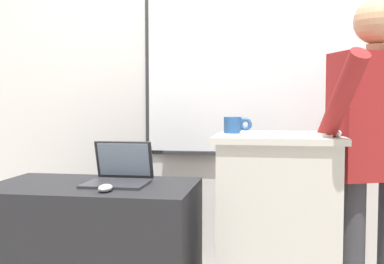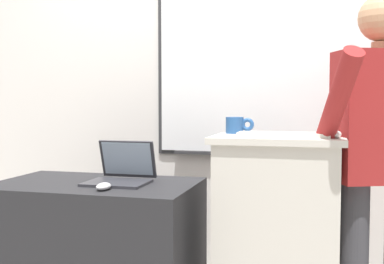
# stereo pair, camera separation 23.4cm
# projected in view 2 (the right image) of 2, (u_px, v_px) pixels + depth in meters

# --- Properties ---
(back_wall) EXTENTS (6.40, 0.17, 2.69)m
(back_wall) POSITION_uv_depth(u_px,v_px,m) (216.00, 76.00, 3.12)
(back_wall) COLOR silver
(back_wall) RESTS_ON ground_plane
(lectern_podium) EXTENTS (0.60, 0.41, 1.01)m
(lectern_podium) POSITION_uv_depth(u_px,v_px,m) (277.00, 243.00, 2.26)
(lectern_podium) COLOR #BCB7AD
(lectern_podium) RESTS_ON ground_plane
(side_desk) EXTENTS (1.01, 0.62, 0.77)m
(side_desk) POSITION_uv_depth(u_px,v_px,m) (96.00, 257.00, 2.45)
(side_desk) COLOR black
(side_desk) RESTS_ON ground_plane
(person_presenter) EXTENTS (0.57, 0.64, 1.66)m
(person_presenter) POSITION_uv_depth(u_px,v_px,m) (379.00, 149.00, 2.21)
(person_presenter) COLOR #333338
(person_presenter) RESTS_ON ground_plane
(laptop) EXTENTS (0.30, 0.29, 0.21)m
(laptop) POSITION_uv_depth(u_px,v_px,m) (122.00, 171.00, 2.44)
(laptop) COLOR #28282D
(laptop) RESTS_ON side_desk
(wireless_keyboard) EXTENTS (0.41, 0.14, 0.02)m
(wireless_keyboard) POSITION_uv_depth(u_px,v_px,m) (283.00, 135.00, 2.17)
(wireless_keyboard) COLOR beige
(wireless_keyboard) RESTS_ON lectern_podium
(computer_mouse_by_laptop) EXTENTS (0.06, 0.10, 0.03)m
(computer_mouse_by_laptop) POSITION_uv_depth(u_px,v_px,m) (104.00, 186.00, 2.22)
(computer_mouse_by_laptop) COLOR #BCBCC1
(computer_mouse_by_laptop) RESTS_ON side_desk
(computer_mouse_by_keyboard) EXTENTS (0.06, 0.10, 0.03)m
(computer_mouse_by_keyboard) POSITION_uv_depth(u_px,v_px,m) (335.00, 134.00, 2.11)
(computer_mouse_by_keyboard) COLOR silver
(computer_mouse_by_keyboard) RESTS_ON lectern_podium
(coffee_mug) EXTENTS (0.14, 0.09, 0.08)m
(coffee_mug) POSITION_uv_depth(u_px,v_px,m) (236.00, 125.00, 2.41)
(coffee_mug) COLOR #234C84
(coffee_mug) RESTS_ON lectern_podium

